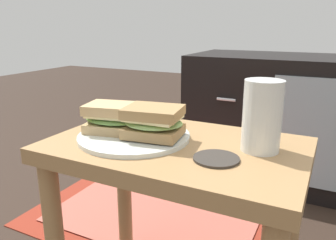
# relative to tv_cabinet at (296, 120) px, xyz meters

# --- Properties ---
(side_table) EXTENTS (0.56, 0.36, 0.46)m
(side_table) POSITION_rel_tv_cabinet_xyz_m (-0.16, -0.95, 0.08)
(side_table) COLOR #A37A4C
(side_table) RESTS_ON ground
(tv_cabinet) EXTENTS (0.96, 0.46, 0.58)m
(tv_cabinet) POSITION_rel_tv_cabinet_xyz_m (0.00, 0.00, 0.00)
(tv_cabinet) COLOR black
(tv_cabinet) RESTS_ON ground
(area_rug) EXTENTS (0.92, 0.83, 0.01)m
(area_rug) POSITION_rel_tv_cabinet_xyz_m (-0.42, -0.48, -0.29)
(area_rug) COLOR maroon
(area_rug) RESTS_ON ground
(plate) EXTENTS (0.26, 0.26, 0.01)m
(plate) POSITION_rel_tv_cabinet_xyz_m (-0.26, -0.96, 0.17)
(plate) COLOR silver
(plate) RESTS_ON side_table
(sandwich_front) EXTENTS (0.16, 0.12, 0.07)m
(sandwich_front) POSITION_rel_tv_cabinet_xyz_m (-0.31, -0.97, 0.21)
(sandwich_front) COLOR tan
(sandwich_front) RESTS_ON plate
(sandwich_back) EXTENTS (0.14, 0.12, 0.07)m
(sandwich_back) POSITION_rel_tv_cabinet_xyz_m (-0.21, -0.96, 0.22)
(sandwich_back) COLOR #9E7A4C
(sandwich_back) RESTS_ON plate
(beer_glass) EXTENTS (0.08, 0.08, 0.15)m
(beer_glass) POSITION_rel_tv_cabinet_xyz_m (0.02, -0.91, 0.24)
(beer_glass) COLOR silver
(beer_glass) RESTS_ON side_table
(coaster) EXTENTS (0.09, 0.09, 0.01)m
(coaster) POSITION_rel_tv_cabinet_xyz_m (-0.05, -1.00, 0.17)
(coaster) COLOR #332D28
(coaster) RESTS_ON side_table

